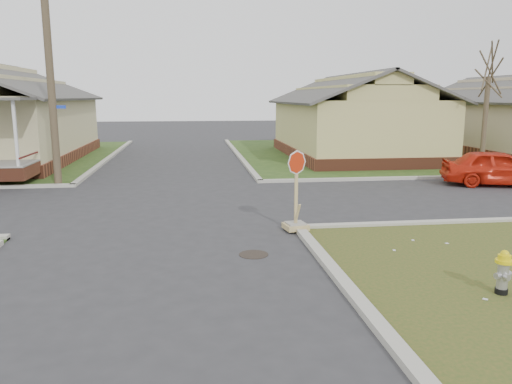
{
  "coord_description": "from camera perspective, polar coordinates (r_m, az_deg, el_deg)",
  "views": [
    {
      "loc": [
        0.91,
        -10.82,
        3.39
      ],
      "look_at": [
        2.45,
        1.0,
        1.1
      ],
      "focal_mm": 35.0,
      "sensor_mm": 36.0,
      "label": 1
    }
  ],
  "objects": [
    {
      "name": "ground",
      "position": [
        11.38,
        -11.73,
        -6.7
      ],
      "size": [
        120.0,
        120.0,
        0.0
      ],
      "primitive_type": "plane",
      "color": "#2D2D30",
      "rests_on": "ground"
    },
    {
      "name": "curbs",
      "position": [
        16.21,
        -10.47,
        -1.38
      ],
      "size": [
        80.0,
        40.0,
        0.12
      ],
      "primitive_type": null,
      "color": "#A8A698",
      "rests_on": "ground"
    },
    {
      "name": "manhole",
      "position": [
        10.94,
        -0.27,
        -7.15
      ],
      "size": [
        0.64,
        0.64,
        0.01
      ],
      "primitive_type": "cylinder",
      "color": "black",
      "rests_on": "ground"
    },
    {
      "name": "side_house_yellow",
      "position": [
        28.82,
        11.09,
        8.29
      ],
      "size": [
        7.6,
        11.6,
        4.7
      ],
      "color": "brown",
      "rests_on": "ground"
    },
    {
      "name": "utility_pole",
      "position": [
        20.41,
        -22.57,
        13.64
      ],
      "size": [
        1.8,
        0.28,
        9.0
      ],
      "color": "#443827",
      "rests_on": "ground"
    },
    {
      "name": "tree_mid_right",
      "position": [
        24.8,
        24.66,
        7.03
      ],
      "size": [
        0.22,
        0.22,
        4.2
      ],
      "primitive_type": "cylinder",
      "color": "#443827",
      "rests_on": "verge_far_right"
    },
    {
      "name": "fire_hydrant",
      "position": [
        9.6,
        26.42,
        -7.98
      ],
      "size": [
        0.29,
        0.29,
        0.78
      ],
      "rotation": [
        0.0,
        0.0,
        0.29
      ],
      "color": "black",
      "rests_on": "ground"
    },
    {
      "name": "stop_sign",
      "position": [
        12.72,
        4.58,
        -2.35
      ],
      "size": [
        0.58,
        0.56,
        2.03
      ],
      "rotation": [
        0.0,
        0.0,
        0.17
      ],
      "color": "tan",
      "rests_on": "ground"
    },
    {
      "name": "red_sedan",
      "position": [
        21.33,
        25.88,
        2.51
      ],
      "size": [
        4.35,
        2.69,
        1.38
      ],
      "primitive_type": "imported",
      "rotation": [
        0.0,
        0.0,
        1.29
      ],
      "color": "red",
      "rests_on": "ground"
    }
  ]
}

